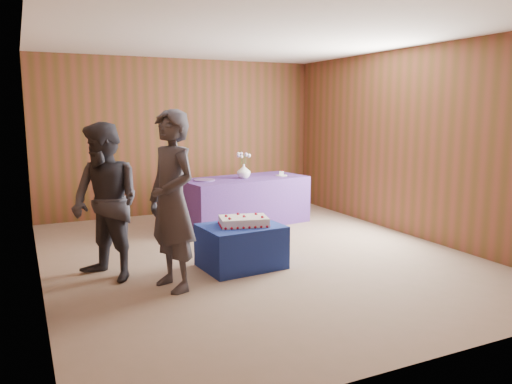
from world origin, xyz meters
TOP-DOWN VIEW (x-y plane):
  - ground at (0.00, 0.00)m, footprint 6.00×6.00m
  - room_shell at (0.00, 0.00)m, footprint 5.04×6.04m
  - cake_table at (-0.35, -0.38)m, footprint 0.95×0.76m
  - serving_table at (0.60, 1.65)m, footprint 2.10×1.17m
  - sheet_cake at (-0.32, -0.39)m, footprint 0.64×0.51m
  - vase at (0.58, 1.62)m, footprint 0.23×0.23m
  - flower_spray at (0.58, 1.62)m, footprint 0.24×0.24m
  - platter at (-0.08, 1.61)m, footprint 0.43×0.43m
  - plate at (1.26, 1.63)m, footprint 0.23×0.23m
  - cake_slice at (1.26, 1.63)m, footprint 0.09×0.09m
  - knife at (1.32, 1.46)m, footprint 0.26×0.09m
  - guest_left at (-1.26, -0.72)m, footprint 0.60×0.76m
  - guest_right at (-1.82, -0.15)m, footprint 0.98×1.04m

SIDE VIEW (x-z plane):
  - ground at x=0.00m, z-range 0.00..0.00m
  - cake_table at x=-0.35m, z-range 0.00..0.50m
  - serving_table at x=0.60m, z-range 0.00..0.75m
  - sheet_cake at x=-0.32m, z-range 0.48..0.62m
  - knife at x=1.32m, z-range 0.75..0.75m
  - plate at x=1.26m, z-range 0.75..0.76m
  - platter at x=-0.08m, z-range 0.75..0.77m
  - cake_slice at x=1.26m, z-range 0.75..0.84m
  - guest_right at x=-1.82m, z-range 0.00..1.70m
  - vase at x=0.58m, z-range 0.75..0.97m
  - guest_left at x=-1.26m, z-range 0.00..1.83m
  - flower_spray at x=0.58m, z-range 1.04..1.21m
  - room_shell at x=0.00m, z-range 0.44..3.16m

